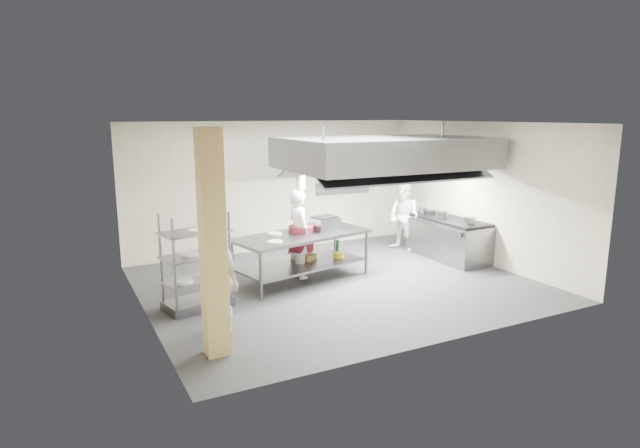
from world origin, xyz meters
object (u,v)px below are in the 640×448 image
cooking_range (448,240)px  stockpot (442,215)px  island (302,257)px  griddle (325,224)px  pass_rack (196,261)px  chef_line (404,217)px  chef_head (299,234)px  chef_plating (221,280)px

cooking_range → stockpot: stockpot is taller
island → griddle: size_ratio=5.32×
pass_rack → stockpot: size_ratio=5.99×
chef_line → chef_head: bearing=-92.1°
chef_line → stockpot: bearing=-1.2°
island → chef_head: (0.03, 0.20, 0.42)m
chef_plating → chef_line: bearing=107.0°
chef_line → island: bearing=-88.8°
island → chef_plating: (-2.12, -1.72, 0.33)m
pass_rack → chef_plating: (0.08, -1.11, -0.01)m
cooking_range → chef_plating: size_ratio=1.27×
stockpot → pass_rack: bearing=-174.3°
chef_line → griddle: bearing=-87.7°
cooking_range → stockpot: (-0.21, -0.01, 0.57)m
chef_line → chef_plating: bearing=-78.9°
pass_rack → griddle: (2.76, 0.72, 0.23)m
stockpot → chef_line: bearing=104.9°
chef_head → chef_plating: (-2.15, -1.91, -0.09)m
chef_plating → chef_head: bearing=121.5°
pass_rack → stockpot: 5.58m
pass_rack → chef_line: (5.28, 1.56, 0.01)m
stockpot → chef_head: bearing=175.7°
chef_plating → pass_rack: bearing=173.8°
island → pass_rack: pass_rack is taller
chef_line → griddle: (-2.52, -0.84, 0.23)m
chef_head → stockpot: (3.32, -0.25, 0.12)m
pass_rack → chef_head: 2.37m
pass_rack → chef_plating: 1.12m
griddle → stockpot: bearing=-14.9°
cooking_range → griddle: 3.07m
chef_head → chef_line: size_ratio=1.08×
island → pass_rack: 2.31m
cooking_range → stockpot: bearing=-177.2°
chef_plating → cooking_range: bearing=96.2°
island → chef_plating: chef_plating is taller
cooking_range → chef_head: (-3.53, 0.24, 0.45)m
chef_plating → griddle: chef_plating is taller
stockpot → chef_plating: bearing=-163.1°
pass_rack → cooking_range: size_ratio=0.80×
pass_rack → chef_plating: pass_rack is taller
island → stockpot: 3.39m
cooking_range → chef_head: chef_head is taller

